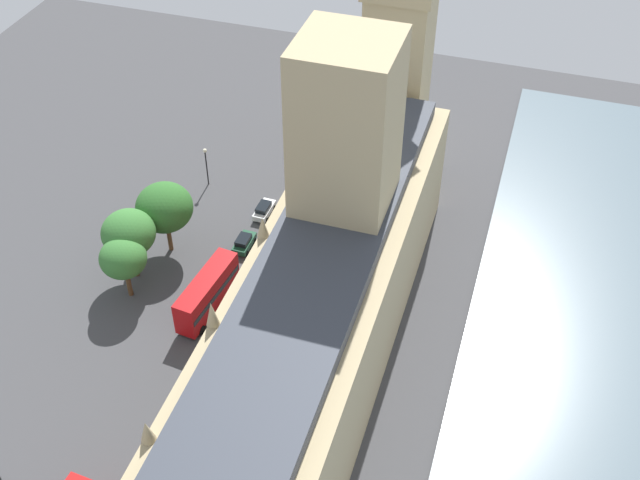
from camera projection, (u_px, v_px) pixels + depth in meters
ground_plane at (290, 389)px, 82.92m from camera, size 151.31×151.31×0.00m
parliament_building at (313, 318)px, 77.52m from camera, size 14.03×69.03×34.15m
car_white_corner at (264, 210)px, 103.69m from camera, size 1.93×4.21×1.74m
car_dark_green_kerbside at (244, 242)px, 98.87m from camera, size 1.91×4.04×1.74m
double_decker_bus_trailing at (207, 292)px, 89.89m from camera, size 3.67×10.71×4.75m
pedestrian_midblock at (257, 320)px, 89.28m from camera, size 0.61×0.51×1.62m
pedestrian_under_trees at (206, 424)px, 78.78m from camera, size 0.57×0.66×1.69m
plane_tree_near_tower at (164, 207)px, 94.80m from camera, size 6.90×6.90×9.68m
plane_tree_by_river_gate at (129, 233)px, 91.33m from camera, size 6.30×6.30×9.41m
plane_tree_far_end at (123, 258)px, 89.46m from camera, size 5.41×5.41×8.15m
street_lamp_slot_11 at (206, 159)px, 106.51m from camera, size 0.56×0.56×5.86m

